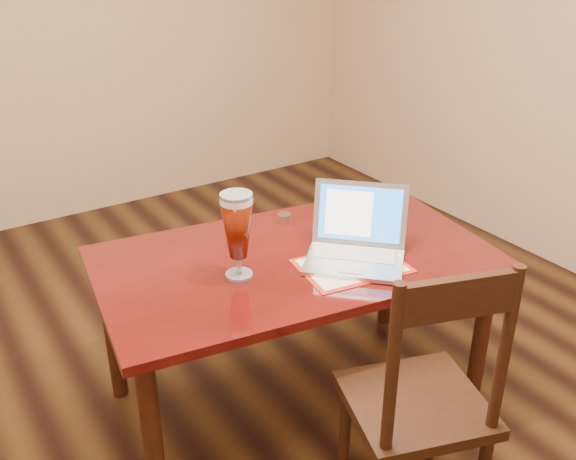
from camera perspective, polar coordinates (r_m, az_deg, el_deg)
ground at (r=2.73m, az=-3.71°, el=-17.24°), size 5.00×5.00×0.00m
dining_table at (r=2.49m, az=0.57°, el=-3.68°), size 1.60×1.05×1.02m
dining_chair at (r=2.16m, az=11.76°, el=-14.80°), size 0.54×0.53×1.02m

